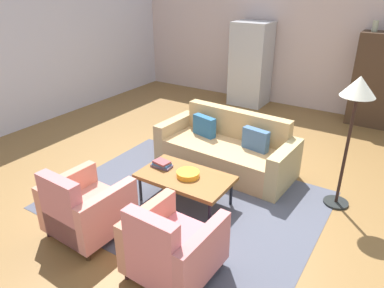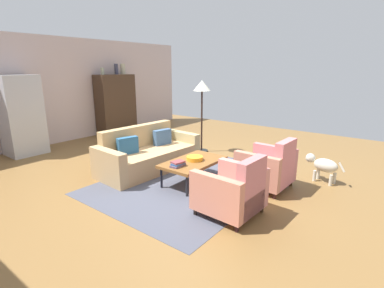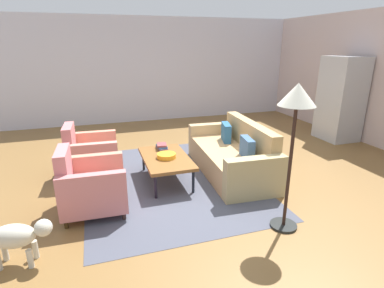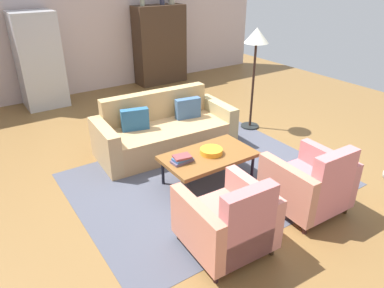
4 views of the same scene
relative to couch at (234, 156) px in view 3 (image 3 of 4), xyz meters
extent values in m
plane|color=brown|center=(0.26, -0.66, -0.29)|extent=(10.64, 10.64, 0.00)
cube|color=silver|center=(-4.18, -0.66, 1.11)|extent=(0.12, 8.37, 2.80)
cube|color=#4B4E5C|center=(0.00, -1.14, -0.28)|extent=(3.40, 2.60, 0.01)
cube|color=tan|center=(0.00, -0.09, -0.08)|extent=(1.79, 0.99, 0.42)
cube|color=tan|center=(0.01, 0.27, 0.14)|extent=(1.75, 0.27, 0.86)
cube|color=tan|center=(0.95, -0.14, 0.02)|extent=(0.23, 0.91, 0.62)
cube|color=tan|center=(-0.96, -0.03, 0.02)|extent=(0.23, 0.91, 0.62)
cube|color=#3D5D84|center=(0.45, -0.01, 0.29)|extent=(0.41, 0.18, 0.32)
cube|color=#295B86|center=(-0.45, 0.04, 0.29)|extent=(0.42, 0.21, 0.32)
cylinder|color=black|center=(-0.53, -0.91, -0.11)|extent=(0.04, 0.04, 0.36)
cylinder|color=black|center=(0.53, -0.91, -0.11)|extent=(0.04, 0.04, 0.36)
cylinder|color=#222428|center=(-0.53, -1.47, -0.11)|extent=(0.04, 0.04, 0.36)
cylinder|color=black|center=(0.53, -1.47, -0.11)|extent=(0.04, 0.04, 0.36)
cube|color=brown|center=(0.00, -1.19, 0.10)|extent=(1.20, 0.70, 0.05)
cylinder|color=#2F241F|center=(-0.93, -1.93, -0.24)|extent=(0.05, 0.05, 0.10)
cylinder|color=#3A1E1F|center=(-0.25, -1.96, -0.24)|extent=(0.05, 0.05, 0.10)
cylinder|color=#30191B|center=(-0.96, -2.61, -0.24)|extent=(0.05, 0.05, 0.10)
cylinder|color=#3A2614|center=(-0.28, -2.64, -0.24)|extent=(0.05, 0.05, 0.10)
cube|color=tan|center=(-0.60, -2.29, -0.04)|extent=(0.59, 0.82, 0.30)
cube|color=#C77273|center=(-0.62, -2.62, 0.20)|extent=(0.57, 0.16, 0.78)
cube|color=tan|center=(-0.94, -2.27, 0.09)|extent=(0.16, 0.80, 0.56)
cube|color=tan|center=(-0.27, -2.30, 0.09)|extent=(0.16, 0.80, 0.56)
cylinder|color=#2E2C1B|center=(0.27, -1.93, -0.24)|extent=(0.05, 0.05, 0.10)
cylinder|color=#32211F|center=(0.95, -1.96, -0.24)|extent=(0.05, 0.05, 0.10)
cylinder|color=#381C1B|center=(0.24, -2.61, -0.24)|extent=(0.05, 0.05, 0.10)
cylinder|color=#3C2810|center=(0.92, -2.64, -0.24)|extent=(0.05, 0.05, 0.10)
cube|color=#D57078|center=(0.60, -2.29, -0.04)|extent=(0.59, 0.82, 0.30)
cube|color=#D2777A|center=(0.58, -2.62, 0.20)|extent=(0.56, 0.16, 0.78)
cube|color=tan|center=(0.26, -2.27, 0.09)|extent=(0.15, 0.80, 0.56)
cube|color=#C67474|center=(0.94, -2.30, 0.09)|extent=(0.15, 0.80, 0.56)
cylinder|color=orange|center=(0.04, -1.19, 0.16)|extent=(0.29, 0.29, 0.07)
cube|color=#5D4D66|center=(-0.40, -1.16, 0.14)|extent=(0.28, 0.16, 0.03)
cube|color=#325D92|center=(-0.40, -1.16, 0.17)|extent=(0.24, 0.15, 0.03)
cube|color=brown|center=(-0.40, -1.16, 0.20)|extent=(0.23, 0.18, 0.03)
cube|color=#B7BABF|center=(-1.03, 3.08, 0.64)|extent=(0.80, 0.70, 1.85)
cylinder|color=#99999E|center=(-0.98, 3.45, 0.73)|extent=(0.02, 0.02, 0.70)
cylinder|color=black|center=(1.70, -0.14, -0.27)|extent=(0.32, 0.32, 0.03)
cylinder|color=black|center=(1.70, -0.14, 0.47)|extent=(0.04, 0.04, 1.45)
cone|color=silver|center=(1.70, -0.14, 1.31)|extent=(0.40, 0.40, 0.24)
cylinder|color=beige|center=(1.40, -2.90, -0.19)|extent=(0.06, 0.06, 0.20)
cylinder|color=beige|center=(1.54, -2.92, -0.19)|extent=(0.06, 0.06, 0.20)
cylinder|color=beige|center=(1.34, -3.19, -0.19)|extent=(0.06, 0.06, 0.20)
ellipsoid|color=beige|center=(1.44, -3.06, 0.03)|extent=(0.31, 0.46, 0.24)
sphere|color=beige|center=(1.50, -2.77, 0.10)|extent=(0.17, 0.17, 0.17)
camera|label=1|loc=(2.24, -4.54, 2.45)|focal=33.73mm
camera|label=2|loc=(-3.88, -4.15, 1.73)|focal=27.06mm
camera|label=3|loc=(4.39, -2.17, 1.82)|focal=28.50mm
camera|label=4|loc=(-2.48, -4.47, 2.32)|focal=33.61mm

